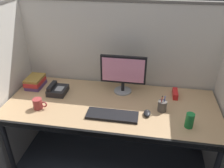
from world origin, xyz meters
TOP-DOWN VIEW (x-y plane):
  - cubicle_partition_rear at (0.00, 0.74)m, footprint 2.21×0.06m
  - cubicle_partition_left at (-0.99, 0.20)m, footprint 0.06×1.41m
  - desk at (0.00, 0.29)m, footprint 1.90×0.80m
  - monitor_center at (0.08, 0.53)m, footprint 0.43×0.17m
  - keyboard_main at (0.04, 0.12)m, footprint 0.43×0.15m
  - computer_mouse at (0.33, 0.19)m, footprint 0.06×0.10m
  - red_stapler at (0.58, 0.53)m, footprint 0.04×0.15m
  - coffee_mug at (-0.61, 0.13)m, footprint 0.13×0.08m
  - soda_can at (0.65, 0.09)m, footprint 0.07×0.07m
  - desk_phone at (-0.55, 0.40)m, footprint 0.17×0.19m
  - book_stack at (-0.81, 0.49)m, footprint 0.16×0.23m
  - pen_cup at (0.45, 0.28)m, footprint 0.08×0.08m

SIDE VIEW (x-z plane):
  - desk at x=0.00m, z-range 0.32..1.06m
  - keyboard_main at x=0.04m, z-range 0.74..0.76m
  - computer_mouse at x=0.33m, z-range 0.74..0.77m
  - red_stapler at x=0.58m, z-range 0.74..0.80m
  - desk_phone at x=-0.55m, z-range 0.73..0.82m
  - coffee_mug at x=-0.61m, z-range 0.74..0.84m
  - pen_cup at x=0.45m, z-range 0.71..0.87m
  - cubicle_partition_rear at x=0.00m, z-range 0.00..1.58m
  - cubicle_partition_left at x=-0.99m, z-range 0.00..1.58m
  - book_stack at x=-0.81m, z-range 0.74..0.84m
  - soda_can at x=0.65m, z-range 0.74..0.86m
  - monitor_center at x=0.08m, z-range 0.77..1.14m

